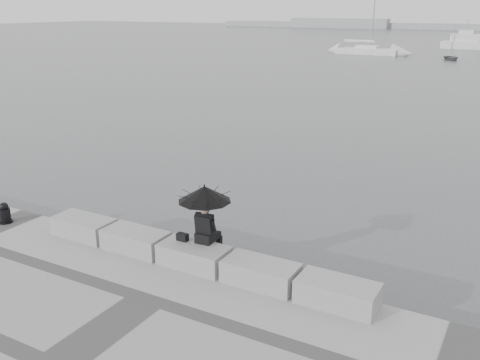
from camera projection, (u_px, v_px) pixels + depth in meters
The scene contains 12 objects.
ground at pixel (206, 277), 12.71m from camera, with size 360.00×360.00×0.00m, color #474A4D.
stone_block_far_left at pixel (84, 227), 13.69m from camera, with size 1.60×0.80×0.50m, color gray.
stone_block_left at pixel (136, 241), 12.90m from camera, with size 1.60×0.80×0.50m, color gray.
stone_block_centre at pixel (194, 256), 12.11m from camera, with size 1.60×0.80×0.50m, color gray.
stone_block_right at pixel (261, 273), 11.32m from camera, with size 1.60×0.80×0.50m, color gray.
stone_block_far_right at pixel (337, 293), 10.53m from camera, with size 1.60×0.80×0.50m, color gray.
seated_person at pixel (204, 200), 11.91m from camera, with size 1.21×1.21×1.39m.
bag at pixel (182, 237), 12.29m from camera, with size 0.26×0.15×0.17m, color black.
mooring_bollard at pixel (5, 214), 14.54m from camera, with size 0.37×0.37×0.59m.
sailboat_left at pixel (367, 50), 72.31m from camera, with size 8.66×2.99×12.90m.
motor_cruiser at pixel (471, 43), 81.25m from camera, with size 8.58×3.14×4.50m.
dinghy at pixel (451, 58), 64.66m from camera, with size 3.12×1.32×0.53m, color slate.
Camera 1 is at (6.28, -9.52, 6.13)m, focal length 40.00 mm.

